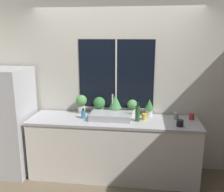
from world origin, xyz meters
TOP-DOWN VIEW (x-y plane):
  - ground_plane at (0.00, 0.00)m, footprint 14.00×14.00m
  - wall_back at (0.00, 0.70)m, footprint 8.00×0.09m
  - wall_left at (-2.29, 1.50)m, footprint 0.06×7.00m
  - counter at (0.00, 0.31)m, footprint 2.47×0.65m
  - refrigerator at (-1.65, 0.27)m, footprint 0.73×0.71m
  - sink at (-0.04, 0.33)m, footprint 0.60×0.39m
  - potted_plant_far_left at (-0.53, 0.56)m, footprint 0.17×0.17m
  - potted_plant_left at (-0.25, 0.56)m, footprint 0.19×0.19m
  - potted_plant_center at (0.00, 0.56)m, footprint 0.20×0.20m
  - potted_plant_right at (0.26, 0.56)m, footprint 0.15×0.15m
  - potted_plant_far_right at (0.52, 0.56)m, footprint 0.14×0.14m
  - soap_bottle at (-0.44, 0.31)m, footprint 0.06×0.06m
  - bottle_tall at (0.35, 0.29)m, footprint 0.07×0.07m
  - mug_red at (1.13, 0.45)m, footprint 0.07×0.07m
  - mug_yellow at (0.45, 0.36)m, footprint 0.07×0.07m
  - mug_black at (0.92, 0.15)m, footprint 0.09×0.09m
  - mug_grey at (0.91, 0.45)m, footprint 0.07×0.07m

SIDE VIEW (x-z plane):
  - ground_plane at x=0.00m, z-range 0.00..0.00m
  - counter at x=0.00m, z-range 0.00..0.90m
  - refrigerator at x=-1.65m, z-range 0.00..1.62m
  - mug_black at x=0.92m, z-range 0.90..0.98m
  - mug_red at x=1.13m, z-range 0.90..0.98m
  - mug_yellow at x=0.45m, z-range 0.90..0.99m
  - mug_grey at x=0.91m, z-range 0.90..0.99m
  - sink at x=-0.04m, z-range 0.78..1.11m
  - soap_bottle at x=-0.44m, z-range 0.89..1.04m
  - bottle_tall at x=0.35m, z-range 0.88..1.15m
  - potted_plant_right at x=0.26m, z-range 0.92..1.16m
  - potted_plant_far_right at x=0.52m, z-range 0.92..1.17m
  - potted_plant_left at x=-0.25m, z-range 0.92..1.19m
  - potted_plant_far_left at x=-0.53m, z-range 0.92..1.21m
  - potted_plant_center at x=0.00m, z-range 0.93..1.25m
  - wall_left at x=-2.29m, z-range 0.00..2.70m
  - wall_back at x=0.00m, z-range 0.00..2.70m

